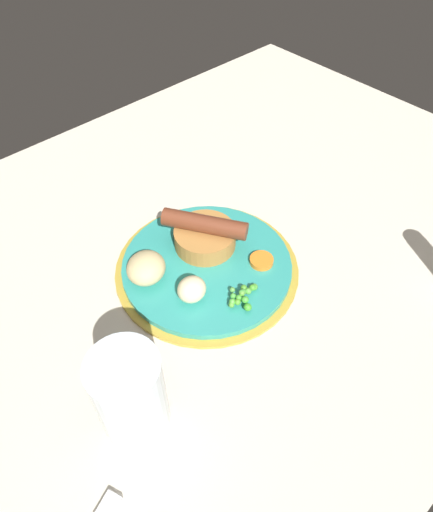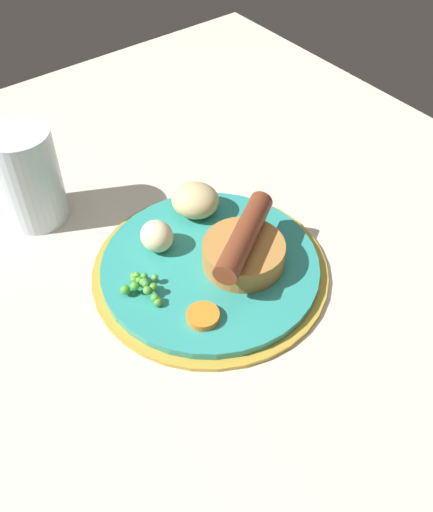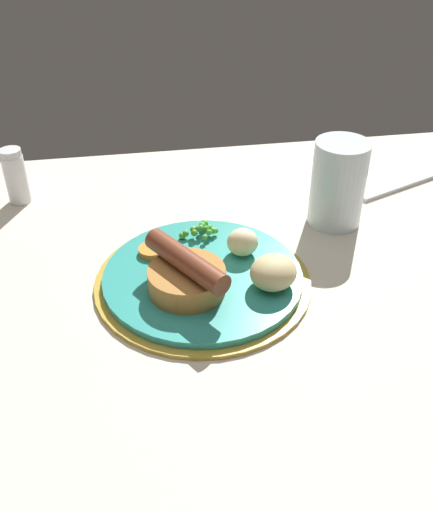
% 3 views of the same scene
% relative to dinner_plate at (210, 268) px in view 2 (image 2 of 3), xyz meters
% --- Properties ---
extents(dining_table, '(1.10, 0.80, 0.03)m').
position_rel_dinner_plate_xyz_m(dining_table, '(0.05, 0.03, -0.02)').
color(dining_table, beige).
rests_on(dining_table, ground).
extents(dinner_plate, '(0.25, 0.25, 0.01)m').
position_rel_dinner_plate_xyz_m(dinner_plate, '(0.00, 0.00, 0.00)').
color(dinner_plate, '#B79333').
rests_on(dinner_plate, dining_table).
extents(sausage_pudding, '(0.09, 0.11, 0.05)m').
position_rel_dinner_plate_xyz_m(sausage_pudding, '(0.02, 0.03, 0.03)').
color(sausage_pudding, '#AD7538').
rests_on(sausage_pudding, dinner_plate).
extents(pea_pile, '(0.05, 0.04, 0.02)m').
position_rel_dinner_plate_xyz_m(pea_pile, '(-0.01, -0.08, 0.02)').
color(pea_pile, green).
rests_on(pea_pile, dinner_plate).
extents(potato_chunk_0, '(0.07, 0.07, 0.04)m').
position_rel_dinner_plate_xyz_m(potato_chunk_0, '(-0.07, 0.04, 0.03)').
color(potato_chunk_0, '#CCB77F').
rests_on(potato_chunk_0, dinner_plate).
extents(potato_chunk_2, '(0.04, 0.04, 0.03)m').
position_rel_dinner_plate_xyz_m(potato_chunk_2, '(-0.05, -0.03, 0.03)').
color(potato_chunk_2, beige).
rests_on(potato_chunk_2, dinner_plate).
extents(carrot_slice_0, '(0.04, 0.04, 0.01)m').
position_rel_dinner_plate_xyz_m(carrot_slice_0, '(0.06, -0.05, 0.01)').
color(carrot_slice_0, orange).
rests_on(carrot_slice_0, dinner_plate).
extents(drinking_glass, '(0.07, 0.07, 0.12)m').
position_rel_dinner_plate_xyz_m(drinking_glass, '(-0.20, -0.11, 0.05)').
color(drinking_glass, silver).
rests_on(drinking_glass, dining_table).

